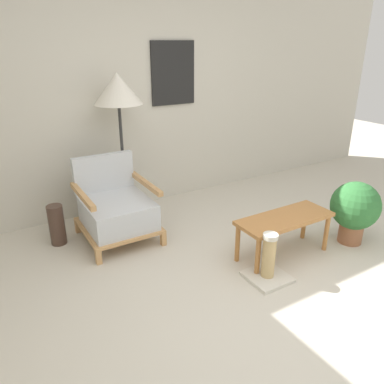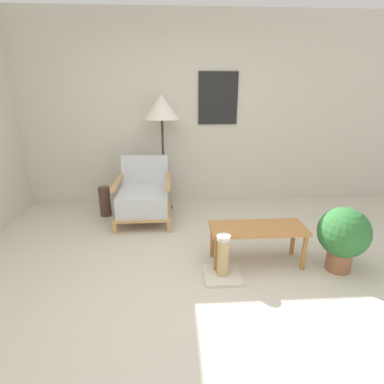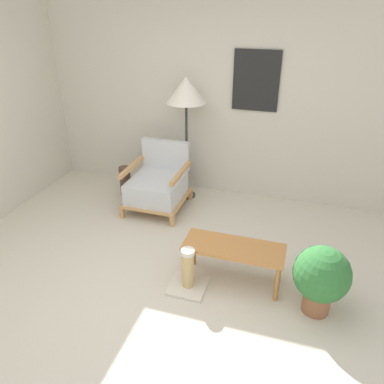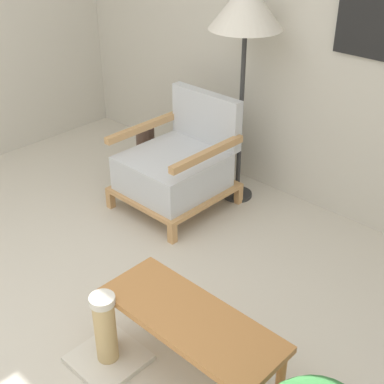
% 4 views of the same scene
% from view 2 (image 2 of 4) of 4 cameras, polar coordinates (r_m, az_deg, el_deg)
% --- Properties ---
extents(ground_plane, '(14.00, 14.00, 0.00)m').
position_cam_2_polar(ground_plane, '(2.58, 0.66, -21.51)').
color(ground_plane, beige).
extents(wall_back, '(8.00, 0.09, 2.70)m').
position_cam_2_polar(wall_back, '(4.50, -1.62, 14.88)').
color(wall_back, beige).
rests_on(wall_back, ground_plane).
extents(armchair, '(0.71, 0.76, 0.82)m').
position_cam_2_polar(armchair, '(4.00, -9.15, -0.93)').
color(armchair, tan).
rests_on(armchair, ground_plane).
extents(floor_lamp, '(0.50, 0.50, 1.61)m').
position_cam_2_polar(floor_lamp, '(4.16, -5.79, 15.35)').
color(floor_lamp, '#2D2D2D').
rests_on(floor_lamp, ground_plane).
extents(coffee_table, '(0.94, 0.36, 0.40)m').
position_cam_2_polar(coffee_table, '(3.04, 12.40, -7.42)').
color(coffee_table, '#B2753D').
rests_on(coffee_table, ground_plane).
extents(vase, '(0.15, 0.15, 0.41)m').
position_cam_2_polar(vase, '(4.31, -16.26, -1.71)').
color(vase, '#473328').
rests_on(vase, ground_plane).
extents(potted_plant, '(0.48, 0.48, 0.64)m').
position_cam_2_polar(potted_plant, '(3.19, 26.87, -7.29)').
color(potted_plant, '#935B3D').
rests_on(potted_plant, ground_plane).
extents(scratching_post, '(0.35, 0.35, 0.43)m').
position_cam_2_polar(scratching_post, '(2.87, 5.86, -13.34)').
color(scratching_post, beige).
rests_on(scratching_post, ground_plane).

